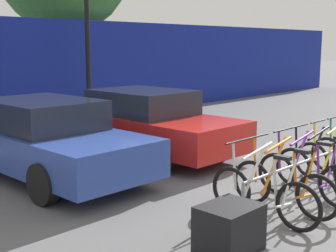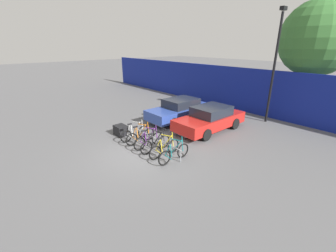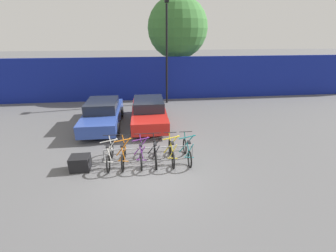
{
  "view_description": "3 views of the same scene",
  "coord_description": "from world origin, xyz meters",
  "px_view_note": "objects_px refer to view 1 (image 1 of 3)",
  "views": [
    {
      "loc": [
        -6.77,
        -2.75,
        2.36
      ],
      "look_at": [
        -1.51,
        2.35,
        1.08
      ],
      "focal_mm": 50.0,
      "sensor_mm": 36.0,
      "label": 1
    },
    {
      "loc": [
        7.69,
        -5.23,
        4.74
      ],
      "look_at": [
        0.58,
        0.94,
        1.26
      ],
      "focal_mm": 24.0,
      "sensor_mm": 36.0,
      "label": 2
    },
    {
      "loc": [
        -0.17,
        -7.15,
        4.75
      ],
      "look_at": [
        0.79,
        1.46,
        1.12
      ],
      "focal_mm": 24.0,
      "sensor_mm": 36.0,
      "label": 3
    }
  ],
  "objects_px": {
    "bike_rack": "(307,164)",
    "car_red": "(145,123)",
    "car_blue": "(45,139)",
    "cargo_crate": "(229,228)",
    "bicycle_purple": "(306,177)",
    "bicycle_orange": "(283,186)",
    "bicycle_white": "(263,194)",
    "bicycle_black": "(323,170)"
  },
  "relations": [
    {
      "from": "bike_rack",
      "to": "bicycle_orange",
      "type": "relative_size",
      "value": 2.07
    },
    {
      "from": "car_blue",
      "to": "car_red",
      "type": "distance_m",
      "value": 2.48
    },
    {
      "from": "bike_rack",
      "to": "bicycle_white",
      "type": "distance_m",
      "value": 1.51
    },
    {
      "from": "bicycle_white",
      "to": "bicycle_orange",
      "type": "bearing_deg",
      "value": -0.06
    },
    {
      "from": "bicycle_purple",
      "to": "car_red",
      "type": "height_order",
      "value": "car_red"
    },
    {
      "from": "bike_rack",
      "to": "car_blue",
      "type": "distance_m",
      "value": 4.54
    },
    {
      "from": "car_blue",
      "to": "cargo_crate",
      "type": "relative_size",
      "value": 6.38
    },
    {
      "from": "car_blue",
      "to": "bicycle_purple",
      "type": "bearing_deg",
      "value": -63.05
    },
    {
      "from": "car_blue",
      "to": "cargo_crate",
      "type": "distance_m",
      "value": 4.29
    },
    {
      "from": "bicycle_black",
      "to": "cargo_crate",
      "type": "xyz_separation_m",
      "value": [
        -2.8,
        -0.24,
        -0.1
      ]
    },
    {
      "from": "car_red",
      "to": "bike_rack",
      "type": "bearing_deg",
      "value": -91.86
    },
    {
      "from": "bicycle_white",
      "to": "cargo_crate",
      "type": "distance_m",
      "value": 1.09
    },
    {
      "from": "cargo_crate",
      "to": "bicycle_orange",
      "type": "bearing_deg",
      "value": 8.51
    },
    {
      "from": "bicycle_purple",
      "to": "car_red",
      "type": "relative_size",
      "value": 0.38
    },
    {
      "from": "bicycle_black",
      "to": "bicycle_purple",
      "type": "bearing_deg",
      "value": -178.09
    },
    {
      "from": "bike_rack",
      "to": "bicycle_black",
      "type": "distance_m",
      "value": 0.3
    },
    {
      "from": "bike_rack",
      "to": "bicycle_white",
      "type": "height_order",
      "value": "bicycle_white"
    },
    {
      "from": "bicycle_orange",
      "to": "bicycle_purple",
      "type": "height_order",
      "value": "same"
    },
    {
      "from": "bicycle_orange",
      "to": "bicycle_black",
      "type": "xyz_separation_m",
      "value": [
        1.22,
        0.0,
        0.0
      ]
    },
    {
      "from": "bicycle_orange",
      "to": "cargo_crate",
      "type": "distance_m",
      "value": 1.6
    },
    {
      "from": "car_blue",
      "to": "car_red",
      "type": "relative_size",
      "value": 1.0
    },
    {
      "from": "bicycle_white",
      "to": "car_red",
      "type": "bearing_deg",
      "value": 67.98
    },
    {
      "from": "car_blue",
      "to": "bicycle_black",
      "type": "bearing_deg",
      "value": -57.3
    },
    {
      "from": "bicycle_black",
      "to": "cargo_crate",
      "type": "relative_size",
      "value": 2.44
    },
    {
      "from": "bicycle_orange",
      "to": "cargo_crate",
      "type": "height_order",
      "value": "bicycle_orange"
    },
    {
      "from": "car_blue",
      "to": "bicycle_orange",
      "type": "bearing_deg",
      "value": -71.28
    },
    {
      "from": "bicycle_orange",
      "to": "bicycle_purple",
      "type": "xyz_separation_m",
      "value": [
        0.68,
        0.0,
        0.0
      ]
    },
    {
      "from": "bicycle_orange",
      "to": "bicycle_purple",
      "type": "bearing_deg",
      "value": -1.4
    },
    {
      "from": "bicycle_white",
      "to": "bicycle_purple",
      "type": "bearing_deg",
      "value": -0.06
    },
    {
      "from": "bicycle_purple",
      "to": "bicycle_black",
      "type": "relative_size",
      "value": 1.0
    },
    {
      "from": "bike_rack",
      "to": "bicycle_white",
      "type": "bearing_deg",
      "value": -174.35
    },
    {
      "from": "bicycle_white",
      "to": "bicycle_purple",
      "type": "height_order",
      "value": "same"
    },
    {
      "from": "car_blue",
      "to": "bike_rack",
      "type": "bearing_deg",
      "value": -58.77
    },
    {
      "from": "bicycle_white",
      "to": "bicycle_black",
      "type": "height_order",
      "value": "same"
    },
    {
      "from": "car_red",
      "to": "bicycle_purple",
      "type": "bearing_deg",
      "value": -96.09
    },
    {
      "from": "bicycle_white",
      "to": "cargo_crate",
      "type": "xyz_separation_m",
      "value": [
        -1.06,
        -0.24,
        -0.1
      ]
    },
    {
      "from": "bicycle_purple",
      "to": "car_blue",
      "type": "height_order",
      "value": "car_blue"
    },
    {
      "from": "bicycle_black",
      "to": "car_red",
      "type": "bearing_deg",
      "value": 93.42
    },
    {
      "from": "bike_rack",
      "to": "car_blue",
      "type": "bearing_deg",
      "value": 121.23
    },
    {
      "from": "bike_rack",
      "to": "cargo_crate",
      "type": "relative_size",
      "value": 5.07
    },
    {
      "from": "bike_rack",
      "to": "car_red",
      "type": "distance_m",
      "value": 3.9
    },
    {
      "from": "bike_rack",
      "to": "bicycle_orange",
      "type": "height_order",
      "value": "bicycle_orange"
    }
  ]
}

